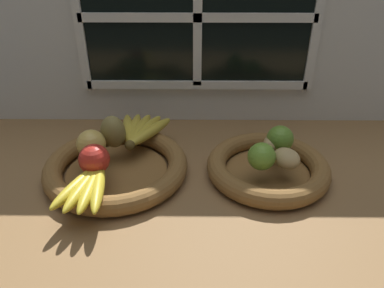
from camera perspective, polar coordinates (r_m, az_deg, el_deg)
The scene contains 13 objects.
ground_plane at distance 92.46cm, azimuth 0.78°, elevation -5.14°, with size 140.00×90.00×3.00cm, color olive.
back_wall at distance 107.63cm, azimuth 0.84°, elevation 17.40°, with size 140.00×4.60×55.00cm.
fruit_bowl_left at distance 91.67cm, azimuth -11.45°, elevation -3.43°, with size 34.27×34.27×4.60cm.
fruit_bowl_right at distance 91.42cm, azimuth 11.49°, elevation -3.54°, with size 29.27×29.27×4.60cm.
apple_golden_left at distance 90.15cm, azimuth -15.22°, elevation -0.16°, with size 6.82×6.82×6.82cm, color #DBB756.
apple_red_front at distance 84.54cm, azimuth -14.71°, elevation -2.27°, with size 6.86×6.86×6.86cm, color red.
pear_brown at distance 93.10cm, azimuth -11.97°, elevation 1.84°, with size 5.57×6.36×8.27cm, color olive.
banana_bunch_front at distance 80.40cm, azimuth -15.60°, elevation -6.12°, with size 11.24×18.28×2.69cm.
banana_bunch_back at distance 98.52cm, azimuth -7.99°, elevation 2.12°, with size 14.67×17.92×2.80cm.
potato_small at distance 86.96cm, azimuth 14.22°, elevation -2.14°, with size 6.51×5.47×4.47cm, color tan.
potato_back at distance 93.07cm, azimuth 12.54°, elevation 0.34°, with size 7.90×4.78×4.26cm, color tan.
lime_near at distance 84.71cm, azimuth 10.58°, elevation -1.88°, with size 6.31×6.31×6.31cm, color #6B9E33.
lime_far at distance 92.30cm, azimuth 13.29°, elevation 0.77°, with size 6.50×6.50×6.50cm, color olive.
Camera 1 is at (-0.62, -74.98, 52.60)cm, focal length 34.92 mm.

